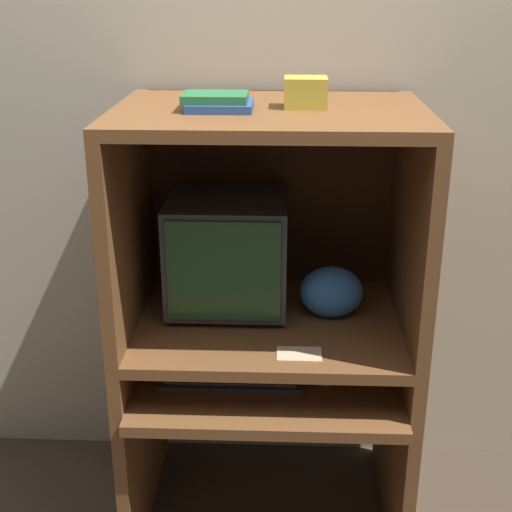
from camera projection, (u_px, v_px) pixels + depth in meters
The scene contains 11 objects.
wall_back at pixel (272, 130), 2.49m from camera, with size 6.00×0.06×2.60m.
desk_base at pixel (268, 423), 2.41m from camera, with size 0.92×0.72×0.60m.
desk_monitor_shelf at pixel (269, 329), 2.33m from camera, with size 0.92×0.68×0.16m.
hutch_upper at pixel (270, 184), 2.18m from camera, with size 0.92×0.68×0.68m.
crt_monitor at pixel (228, 251), 2.33m from camera, with size 0.38×0.37×0.38m.
keyboard at pixel (232, 377), 2.27m from camera, with size 0.45×0.16×0.03m.
mouse at pixel (324, 380), 2.24m from camera, with size 0.08×0.05×0.03m.
snack_bag at pixel (331, 292), 2.31m from camera, with size 0.20×0.15×0.17m.
book_stack at pixel (218, 102), 2.02m from camera, with size 0.20×0.16×0.05m.
paper_card at pixel (299, 354), 2.09m from camera, with size 0.13×0.09×0.00m.
storage_box at pixel (306, 92), 2.05m from camera, with size 0.12×0.10×0.09m.
Camera 1 is at (0.05, -1.74, 1.80)m, focal length 50.00 mm.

